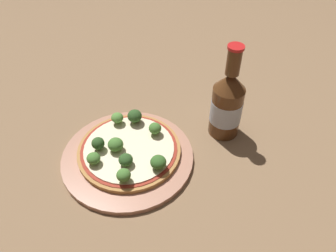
# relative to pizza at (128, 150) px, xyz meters

# --- Properties ---
(ground_plane) EXTENTS (3.00, 3.00, 0.00)m
(ground_plane) POSITION_rel_pizza_xyz_m (0.00, 0.01, -0.02)
(ground_plane) COLOR #846647
(plate) EXTENTS (0.28, 0.28, 0.01)m
(plate) POSITION_rel_pizza_xyz_m (-0.00, -0.01, -0.01)
(plate) COLOR tan
(plate) RESTS_ON ground_plane
(pizza) EXTENTS (0.22, 0.22, 0.01)m
(pizza) POSITION_rel_pizza_xyz_m (0.00, 0.00, 0.00)
(pizza) COLOR #B77F42
(pizza) RESTS_ON plate
(broccoli_floret_0) EXTENTS (0.03, 0.03, 0.03)m
(broccoli_floret_0) POSITION_rel_pizza_xyz_m (-0.05, 0.03, 0.02)
(broccoli_floret_0) COLOR #6B8E51
(broccoli_floret_0) RESTS_ON pizza
(broccoli_floret_1) EXTENTS (0.03, 0.03, 0.03)m
(broccoli_floret_1) POSITION_rel_pizza_xyz_m (-0.02, -0.04, 0.02)
(broccoli_floret_1) COLOR #6B8E51
(broccoli_floret_1) RESTS_ON pizza
(broccoli_floret_2) EXTENTS (0.03, 0.03, 0.03)m
(broccoli_floret_2) POSITION_rel_pizza_xyz_m (-0.08, -0.00, 0.02)
(broccoli_floret_2) COLOR #6B8E51
(broccoli_floret_2) RESTS_ON pizza
(broccoli_floret_3) EXTENTS (0.03, 0.03, 0.03)m
(broccoli_floret_3) POSITION_rel_pizza_xyz_m (-0.04, -0.08, 0.02)
(broccoli_floret_3) COLOR #6B8E51
(broccoli_floret_3) RESTS_ON pizza
(broccoli_floret_4) EXTENTS (0.03, 0.03, 0.03)m
(broccoli_floret_4) POSITION_rel_pizza_xyz_m (-0.02, 0.01, 0.02)
(broccoli_floret_4) COLOR #6B8E51
(broccoli_floret_4) RESTS_ON pizza
(broccoli_floret_5) EXTENTS (0.03, 0.03, 0.03)m
(broccoli_floret_5) POSITION_rel_pizza_xyz_m (0.07, 0.01, 0.02)
(broccoli_floret_5) COLOR #6B8E51
(broccoli_floret_5) RESTS_ON pizza
(broccoli_floret_6) EXTENTS (0.03, 0.03, 0.03)m
(broccoli_floret_6) POSITION_rel_pizza_xyz_m (0.05, 0.07, 0.03)
(broccoli_floret_6) COLOR #6B8E51
(broccoli_floret_6) RESTS_ON pizza
(broccoli_floret_7) EXTENTS (0.03, 0.03, 0.03)m
(broccoli_floret_7) POSITION_rel_pizza_xyz_m (0.01, 0.08, 0.02)
(broccoli_floret_7) COLOR #6B8E51
(broccoli_floret_7) RESTS_ON pizza
(broccoli_floret_8) EXTENTS (0.03, 0.03, 0.03)m
(broccoli_floret_8) POSITION_rel_pizza_xyz_m (0.03, -0.08, 0.02)
(broccoli_floret_8) COLOR #6B8E51
(broccoli_floret_8) RESTS_ON pizza
(beer_bottle) EXTENTS (0.07, 0.07, 0.23)m
(beer_bottle) POSITION_rel_pizza_xyz_m (0.23, -0.04, 0.06)
(beer_bottle) COLOR #563319
(beer_bottle) RESTS_ON ground_plane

